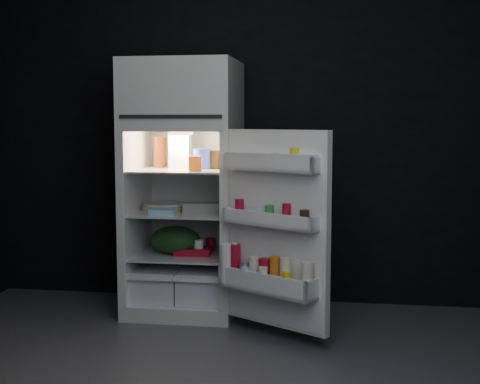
% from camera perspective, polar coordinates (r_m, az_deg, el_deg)
% --- Properties ---
extents(floor, '(4.00, 3.40, 0.00)m').
position_cam_1_polar(floor, '(3.62, -2.81, -16.05)').
color(floor, '#4C4C51').
rests_on(floor, ground).
extents(wall_back, '(4.00, 0.00, 2.70)m').
position_cam_1_polar(wall_back, '(5.03, 1.05, 5.95)').
color(wall_back, black).
rests_on(wall_back, ground).
extents(wall_front, '(4.00, 0.00, 2.70)m').
position_cam_1_polar(wall_front, '(1.72, -14.63, 5.47)').
color(wall_front, black).
rests_on(wall_front, ground).
extents(refrigerator, '(0.76, 0.71, 1.78)m').
position_cam_1_polar(refrigerator, '(4.75, -4.77, 1.16)').
color(refrigerator, silver).
rests_on(refrigerator, ground).
extents(fridge_door, '(0.71, 0.54, 1.22)m').
position_cam_1_polar(fridge_door, '(4.10, 2.83, -3.50)').
color(fridge_door, silver).
rests_on(fridge_door, ground).
extents(milk_jug, '(0.15, 0.15, 0.24)m').
position_cam_1_polar(milk_jug, '(4.78, -5.13, 3.48)').
color(milk_jug, white).
rests_on(milk_jug, refrigerator).
extents(mayo_jar, '(0.13, 0.13, 0.14)m').
position_cam_1_polar(mayo_jar, '(4.68, -3.26, 2.82)').
color(mayo_jar, '#2138B7').
rests_on(mayo_jar, refrigerator).
extents(jam_jar, '(0.12, 0.12, 0.13)m').
position_cam_1_polar(jam_jar, '(4.70, -2.15, 2.78)').
color(jam_jar, black).
rests_on(jam_jar, refrigerator).
extents(amber_bottle, '(0.09, 0.09, 0.22)m').
position_cam_1_polar(amber_bottle, '(4.88, -6.84, 3.39)').
color(amber_bottle, '#AB461B').
rests_on(amber_bottle, refrigerator).
extents(small_carton, '(0.10, 0.08, 0.10)m').
position_cam_1_polar(small_carton, '(4.50, -3.84, 2.43)').
color(small_carton, orange).
rests_on(small_carton, refrigerator).
extents(egg_carton, '(0.28, 0.12, 0.07)m').
position_cam_1_polar(egg_carton, '(4.63, -3.17, -1.38)').
color(egg_carton, gray).
rests_on(egg_carton, refrigerator).
extents(pie, '(0.35, 0.35, 0.04)m').
position_cam_1_polar(pie, '(4.82, -6.42, -1.29)').
color(pie, tan).
rests_on(pie, refrigerator).
extents(flat_package, '(0.18, 0.10, 0.04)m').
position_cam_1_polar(flat_package, '(4.56, -6.61, -1.71)').
color(flat_package, '#8FC0DD').
rests_on(flat_package, refrigerator).
extents(wrapped_pkg, '(0.14, 0.11, 0.05)m').
position_cam_1_polar(wrapped_pkg, '(4.87, -2.38, -1.12)').
color(wrapped_pkg, beige).
rests_on(wrapped_pkg, refrigerator).
extents(produce_bag, '(0.37, 0.32, 0.20)m').
position_cam_1_polar(produce_bag, '(4.76, -5.53, -4.08)').
color(produce_bag, '#193815').
rests_on(produce_bag, refrigerator).
extents(yogurt_tray, '(0.26, 0.15, 0.05)m').
position_cam_1_polar(yogurt_tray, '(4.71, -4.05, -5.09)').
color(yogurt_tray, '#A80E21').
rests_on(yogurt_tray, refrigerator).
extents(small_can_red, '(0.09, 0.09, 0.09)m').
position_cam_1_polar(small_can_red, '(4.86, -2.51, -4.47)').
color(small_can_red, '#A80E21').
rests_on(small_can_red, refrigerator).
extents(small_can_silver, '(0.07, 0.07, 0.09)m').
position_cam_1_polar(small_can_silver, '(4.86, -1.19, -4.47)').
color(small_can_silver, '#B8B8BC').
rests_on(small_can_silver, refrigerator).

